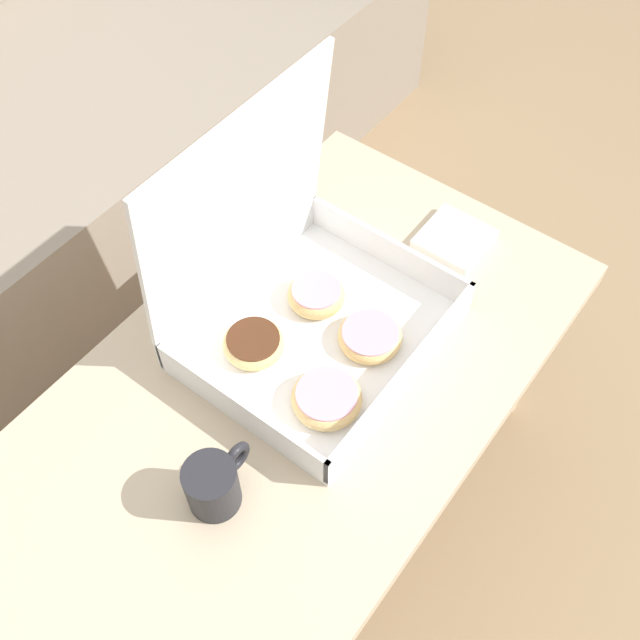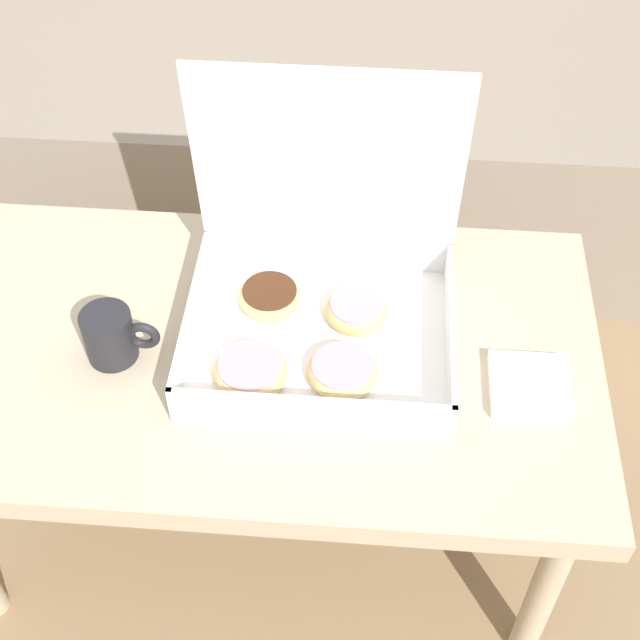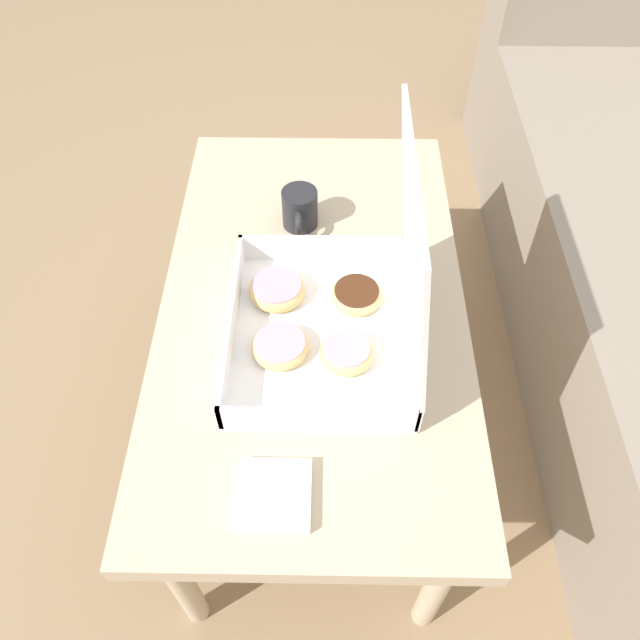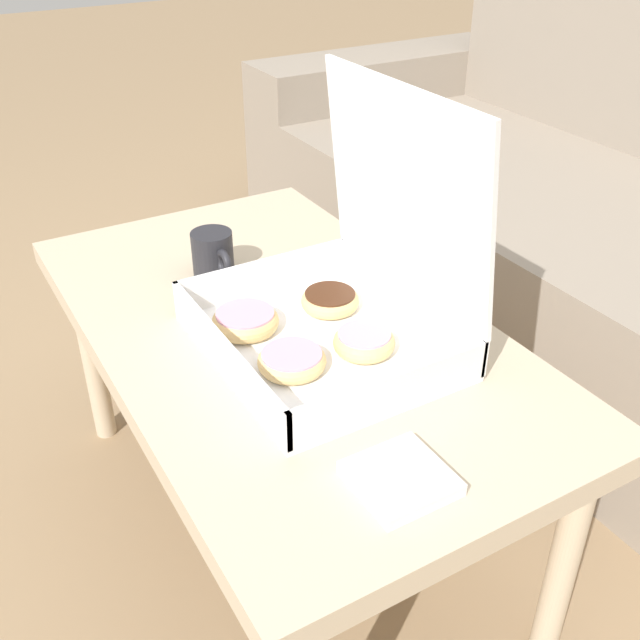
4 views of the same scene
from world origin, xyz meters
name	(u,v)px [view 1 (image 1 of 4)]	position (x,y,z in m)	size (l,w,h in m)	color
ground_plane	(234,453)	(0.00, 0.00, 0.00)	(12.00, 12.00, 0.00)	#937756
coffee_table	(292,399)	(0.00, -0.17, 0.41)	(1.01, 0.57, 0.46)	#C6B293
pastry_box	(302,307)	(0.08, -0.13, 0.53)	(0.38, 0.32, 0.38)	white
coffee_mug	(214,484)	(-0.20, -0.20, 0.50)	(0.11, 0.07, 0.08)	#232328
napkin_stack	(455,239)	(0.39, -0.22, 0.47)	(0.11, 0.11, 0.02)	white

